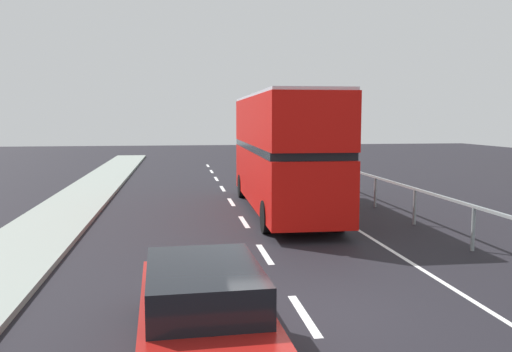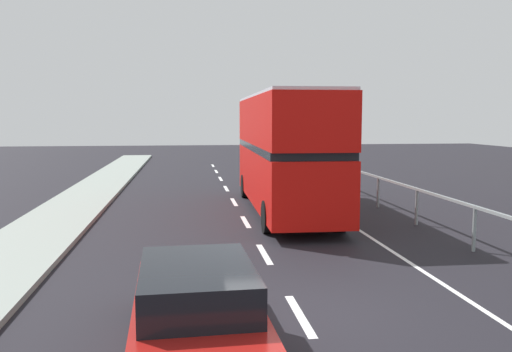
# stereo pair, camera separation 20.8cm
# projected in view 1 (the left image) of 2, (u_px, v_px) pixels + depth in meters

# --- Properties ---
(ground_plane) EXTENTS (74.20, 120.00, 0.10)m
(ground_plane) POSITION_uv_depth(u_px,v_px,m) (303.00, 316.00, 9.51)
(ground_plane) COLOR black
(lane_paint_markings) EXTENTS (3.51, 46.00, 0.01)m
(lane_paint_markings) POSITION_uv_depth(u_px,v_px,m) (301.00, 218.00, 18.45)
(lane_paint_markings) COLOR silver
(lane_paint_markings) RESTS_ON ground
(bridge_side_railing) EXTENTS (0.10, 42.00, 1.22)m
(bridge_side_railing) POSITION_uv_depth(u_px,v_px,m) (393.00, 188.00, 19.05)
(bridge_side_railing) COLOR gray
(bridge_side_railing) RESTS_ON ground
(double_decker_bus_red) EXTENTS (2.70, 10.46, 4.33)m
(double_decker_bus_red) POSITION_uv_depth(u_px,v_px,m) (283.00, 150.00, 19.56)
(double_decker_bus_red) COLOR red
(double_decker_bus_red) RESTS_ON ground
(hatchback_car_near) EXTENTS (2.00, 4.49, 1.37)m
(hatchback_car_near) POSITION_uv_depth(u_px,v_px,m) (203.00, 309.00, 7.85)
(hatchback_car_near) COLOR #9E1512
(hatchback_car_near) RESTS_ON ground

